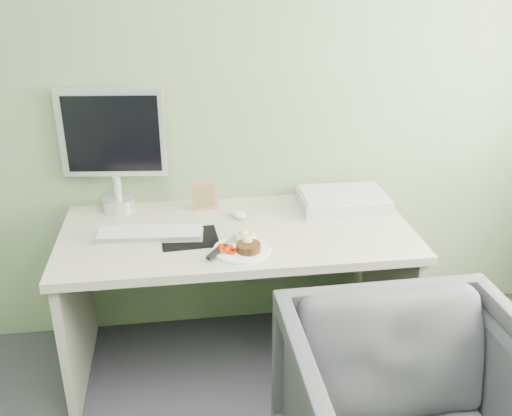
{
  "coord_description": "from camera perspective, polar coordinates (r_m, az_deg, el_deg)",
  "views": [
    {
      "loc": [
        -0.24,
        -0.7,
        1.88
      ],
      "look_at": [
        0.07,
        1.5,
        0.89
      ],
      "focal_mm": 40.0,
      "sensor_mm": 36.0,
      "label": 1
    }
  ],
  "objects": [
    {
      "name": "carrot_heap",
      "position": [
        2.38,
        -2.89,
        -3.98
      ],
      "size": [
        0.07,
        0.07,
        0.04
      ],
      "primitive_type": "cube",
      "rotation": [
        0.0,
        0.0,
        0.42
      ],
      "color": "red",
      "rests_on": "plate"
    },
    {
      "name": "desk",
      "position": [
        2.69,
        -1.85,
        -5.66
      ],
      "size": [
        1.6,
        0.75,
        0.73
      ],
      "color": "beige",
      "rests_on": "floor"
    },
    {
      "name": "computer_mouse",
      "position": [
        2.72,
        -1.73,
        -0.64
      ],
      "size": [
        0.09,
        0.11,
        0.04
      ],
      "primitive_type": "ellipsoid",
      "rotation": [
        0.0,
        0.0,
        0.36
      ],
      "color": "white",
      "rests_on": "desk"
    },
    {
      "name": "steak_knife",
      "position": [
        2.39,
        -3.78,
        -4.19
      ],
      "size": [
        0.15,
        0.21,
        0.02
      ],
      "rotation": [
        0.0,
        0.0,
        0.98
      ],
      "color": "silver",
      "rests_on": "plate"
    },
    {
      "name": "plate",
      "position": [
        2.42,
        -1.42,
        -4.21
      ],
      "size": [
        0.24,
        0.24,
        0.01
      ],
      "primitive_type": "cylinder",
      "color": "white",
      "rests_on": "desk"
    },
    {
      "name": "steak",
      "position": [
        2.39,
        -0.76,
        -3.95
      ],
      "size": [
        0.13,
        0.13,
        0.03
      ],
      "primitive_type": "cylinder",
      "rotation": [
        0.0,
        0.0,
        0.3
      ],
      "color": "black",
      "rests_on": "plate"
    },
    {
      "name": "monitor",
      "position": [
        2.79,
        -14.1,
        6.27
      ],
      "size": [
        0.5,
        0.15,
        0.59
      ],
      "rotation": [
        0.0,
        0.0,
        -0.11
      ],
      "color": "silver",
      "rests_on": "desk"
    },
    {
      "name": "eyedrop_bottle",
      "position": [
        2.82,
        -4.23,
        0.53
      ],
      "size": [
        0.02,
        0.02,
        0.07
      ],
      "color": "white",
      "rests_on": "desk"
    },
    {
      "name": "keyboard",
      "position": [
        2.58,
        -10.55,
        -2.49
      ],
      "size": [
        0.47,
        0.17,
        0.02
      ],
      "primitive_type": "cube",
      "rotation": [
        0.0,
        0.0,
        -0.09
      ],
      "color": "white",
      "rests_on": "desk"
    },
    {
      "name": "photo_frame",
      "position": [
        2.79,
        -5.05,
        1.28
      ],
      "size": [
        0.12,
        0.03,
        0.15
      ],
      "primitive_type": "cube",
      "rotation": [
        0.0,
        0.0,
        0.11
      ],
      "color": "#A76B4E",
      "rests_on": "desk"
    },
    {
      "name": "potato_pile",
      "position": [
        2.45,
        -1.09,
        -2.91
      ],
      "size": [
        0.12,
        0.1,
        0.06
      ],
      "primitive_type": "ellipsoid",
      "rotation": [
        0.0,
        0.0,
        0.27
      ],
      "color": "tan",
      "rests_on": "plate"
    },
    {
      "name": "mousepad",
      "position": [
        2.54,
        -6.65,
        -2.99
      ],
      "size": [
        0.26,
        0.23,
        0.0
      ],
      "primitive_type": "cube",
      "rotation": [
        0.0,
        0.0,
        0.06
      ],
      "color": "black",
      "rests_on": "desk"
    },
    {
      "name": "wall_back",
      "position": [
        2.77,
        -2.94,
        12.93
      ],
      "size": [
        3.5,
        0.0,
        3.5
      ],
      "primitive_type": "plane",
      "rotation": [
        1.57,
        0.0,
        0.0
      ],
      "color": "gray",
      "rests_on": "floor"
    },
    {
      "name": "scanner",
      "position": [
        2.86,
        8.69,
        0.72
      ],
      "size": [
        0.43,
        0.29,
        0.07
      ],
      "primitive_type": "cube",
      "rotation": [
        0.0,
        0.0,
        -0.02
      ],
      "color": "#AFB2B6",
      "rests_on": "desk"
    }
  ]
}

